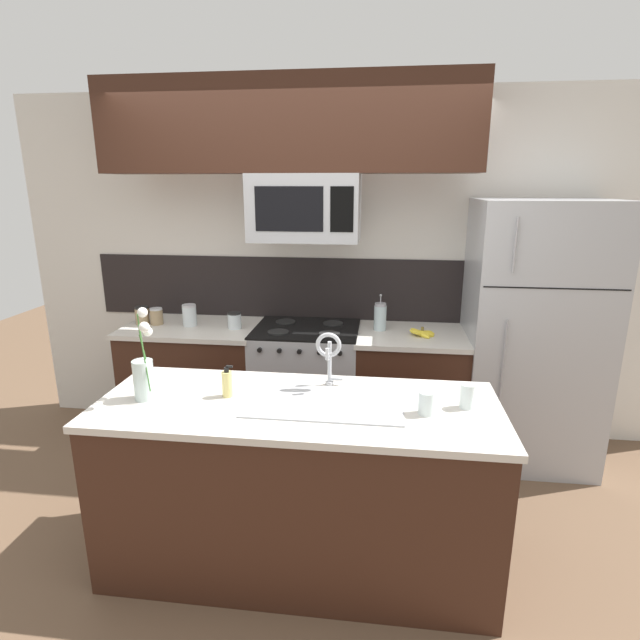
% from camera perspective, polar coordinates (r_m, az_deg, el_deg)
% --- Properties ---
extents(ground_plane, '(10.00, 10.00, 0.00)m').
position_cam_1_polar(ground_plane, '(3.25, -4.00, -21.32)').
color(ground_plane, brown).
extents(rear_partition, '(5.20, 0.10, 2.60)m').
position_cam_1_polar(rear_partition, '(3.90, 3.64, 5.83)').
color(rear_partition, silver).
rests_on(rear_partition, ground).
extents(splash_band, '(3.48, 0.01, 0.48)m').
position_cam_1_polar(splash_band, '(3.90, -0.86, 3.62)').
color(splash_band, black).
rests_on(splash_band, rear_partition).
extents(back_counter_left, '(1.01, 0.65, 0.91)m').
position_cam_1_polar(back_counter_left, '(4.02, -13.96, -6.85)').
color(back_counter_left, '#381E14').
rests_on(back_counter_left, ground).
extents(back_counter_right, '(0.79, 0.65, 0.91)m').
position_cam_1_polar(back_counter_right, '(3.77, 10.11, -8.12)').
color(back_counter_right, '#381E14').
rests_on(back_counter_right, ground).
extents(stove_range, '(0.76, 0.64, 0.93)m').
position_cam_1_polar(stove_range, '(3.80, -1.51, -7.60)').
color(stove_range, '#A8AAAF').
rests_on(stove_range, ground).
extents(microwave, '(0.74, 0.40, 0.45)m').
position_cam_1_polar(microwave, '(3.48, -1.72, 12.70)').
color(microwave, '#A8AAAF').
extents(upper_cabinet_band, '(2.50, 0.34, 0.60)m').
position_cam_1_polar(upper_cabinet_band, '(3.49, -3.77, 21.29)').
color(upper_cabinet_band, '#381E14').
extents(refrigerator, '(0.89, 0.74, 1.84)m').
position_cam_1_polar(refrigerator, '(3.77, 23.04, -1.60)').
color(refrigerator, '#A8AAAF').
rests_on(refrigerator, ground).
extents(storage_jar_tall, '(0.10, 0.10, 0.13)m').
position_cam_1_polar(storage_jar_tall, '(4.01, -19.65, 0.50)').
color(storage_jar_tall, '#997F5B').
rests_on(storage_jar_tall, back_counter_left).
extents(storage_jar_medium, '(0.09, 0.09, 0.12)m').
position_cam_1_polar(storage_jar_medium, '(3.97, -18.18, 0.41)').
color(storage_jar_medium, '#997F5B').
rests_on(storage_jar_medium, back_counter_left).
extents(storage_jar_short, '(0.10, 0.10, 0.16)m').
position_cam_1_polar(storage_jar_short, '(3.85, -14.69, 0.54)').
color(storage_jar_short, silver).
rests_on(storage_jar_short, back_counter_left).
extents(storage_jar_squat, '(0.10, 0.10, 0.12)m').
position_cam_1_polar(storage_jar_squat, '(3.71, -9.74, -0.05)').
color(storage_jar_squat, silver).
rests_on(storage_jar_squat, back_counter_left).
extents(banana_bunch, '(0.19, 0.16, 0.08)m').
position_cam_1_polar(banana_bunch, '(3.56, 11.60, -1.47)').
color(banana_bunch, yellow).
rests_on(banana_bunch, back_counter_right).
extents(french_press, '(0.09, 0.09, 0.27)m').
position_cam_1_polar(french_press, '(3.64, 6.89, 0.38)').
color(french_press, silver).
rests_on(french_press, back_counter_right).
extents(island_counter, '(1.96, 0.76, 0.91)m').
position_cam_1_polar(island_counter, '(2.69, -2.45, -18.22)').
color(island_counter, '#381E14').
rests_on(island_counter, ground).
extents(kitchen_sink, '(0.76, 0.40, 0.16)m').
position_cam_1_polar(kitchen_sink, '(2.48, 0.47, -11.00)').
color(kitchen_sink, '#ADAFB5').
rests_on(kitchen_sink, island_counter).
extents(sink_faucet, '(0.14, 0.14, 0.31)m').
position_cam_1_polar(sink_faucet, '(2.56, 1.02, -3.68)').
color(sink_faucet, '#B7BABF').
rests_on(sink_faucet, island_counter).
extents(dish_soap_bottle, '(0.06, 0.05, 0.16)m').
position_cam_1_polar(dish_soap_bottle, '(2.55, -10.56, -7.16)').
color(dish_soap_bottle, '#DBCC75').
rests_on(dish_soap_bottle, island_counter).
extents(drinking_glass, '(0.08, 0.08, 0.11)m').
position_cam_1_polar(drinking_glass, '(2.38, 12.08, -9.26)').
color(drinking_glass, silver).
rests_on(drinking_glass, island_counter).
extents(spare_glass, '(0.07, 0.07, 0.12)m').
position_cam_1_polar(spare_glass, '(2.49, 16.44, -8.34)').
color(spare_glass, silver).
rests_on(spare_glass, island_counter).
extents(flower_vase, '(0.13, 0.15, 0.46)m').
position_cam_1_polar(flower_vase, '(2.60, -19.46, -5.98)').
color(flower_vase, silver).
rests_on(flower_vase, island_counter).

